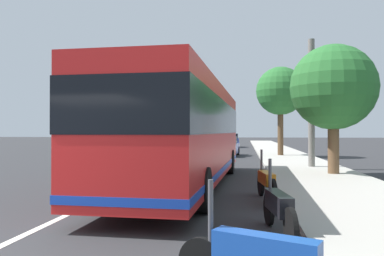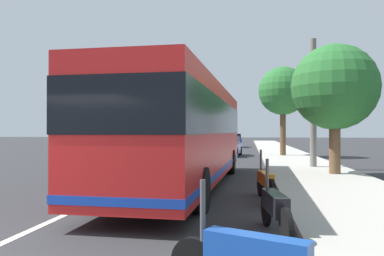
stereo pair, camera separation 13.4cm
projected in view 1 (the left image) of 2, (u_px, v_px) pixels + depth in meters
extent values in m
cube|color=#B2ADA3|center=(324.00, 180.00, 13.39)|extent=(110.00, 3.60, 0.14)
cube|color=silver|center=(144.00, 179.00, 14.29)|extent=(110.00, 0.16, 0.01)
cube|color=red|center=(187.00, 132.00, 12.33)|extent=(12.27, 2.87, 2.84)
cube|color=black|center=(187.00, 117.00, 12.34)|extent=(12.31, 2.91, 1.02)
cube|color=#193FB2|center=(187.00, 168.00, 12.32)|extent=(12.30, 2.90, 0.16)
cylinder|color=black|center=(179.00, 161.00, 16.36)|extent=(1.01, 0.34, 1.00)
cylinder|color=black|center=(230.00, 162.00, 15.97)|extent=(1.01, 0.34, 1.00)
cylinder|color=black|center=(107.00, 187.00, 8.68)|extent=(1.01, 0.34, 1.00)
cylinder|color=black|center=(203.00, 190.00, 8.29)|extent=(1.01, 0.34, 1.00)
cube|color=#1947A5|center=(265.00, 252.00, 3.88)|extent=(0.67, 1.11, 0.36)
cylinder|color=#4C4C51|center=(211.00, 211.00, 4.21)|extent=(0.06, 0.06, 0.70)
cylinder|color=black|center=(269.00, 208.00, 7.22)|extent=(0.64, 0.18, 0.64)
cylinder|color=black|center=(291.00, 229.00, 5.69)|extent=(0.64, 0.18, 0.64)
cube|color=black|center=(278.00, 203.00, 6.46)|extent=(1.17, 0.41, 0.33)
cylinder|color=#4C4C51|center=(270.00, 177.00, 7.11)|extent=(0.06, 0.06, 0.70)
cylinder|color=black|center=(261.00, 184.00, 10.54)|extent=(0.67, 0.17, 0.66)
cylinder|color=black|center=(273.00, 193.00, 8.98)|extent=(0.67, 0.17, 0.66)
cube|color=orange|center=(266.00, 178.00, 9.76)|extent=(1.19, 0.40, 0.31)
cylinder|color=#4C4C51|center=(262.00, 162.00, 10.43)|extent=(0.06, 0.06, 0.70)
cube|color=navy|center=(230.00, 142.00, 42.89)|extent=(3.98, 1.98, 0.84)
cube|color=black|center=(230.00, 136.00, 42.94)|extent=(1.97, 1.76, 0.52)
cylinder|color=black|center=(223.00, 144.00, 44.26)|extent=(0.65, 0.24, 0.64)
cylinder|color=black|center=(238.00, 144.00, 44.09)|extent=(0.65, 0.24, 0.64)
cylinder|color=black|center=(222.00, 145.00, 41.69)|extent=(0.65, 0.24, 0.64)
cylinder|color=black|center=(238.00, 145.00, 41.51)|extent=(0.65, 0.24, 0.64)
cube|color=navy|center=(224.00, 148.00, 27.68)|extent=(4.26, 2.19, 0.74)
cube|color=black|center=(224.00, 140.00, 27.77)|extent=(1.99, 1.87, 0.50)
cylinder|color=black|center=(215.00, 150.00, 29.19)|extent=(0.66, 0.27, 0.64)
cylinder|color=black|center=(238.00, 151.00, 28.83)|extent=(0.66, 0.27, 0.64)
cylinder|color=black|center=(209.00, 152.00, 26.53)|extent=(0.66, 0.27, 0.64)
cylinder|color=black|center=(234.00, 153.00, 26.17)|extent=(0.66, 0.27, 0.64)
cylinder|color=brown|center=(333.00, 145.00, 14.84)|extent=(0.42, 0.42, 2.51)
sphere|color=#286B2D|center=(333.00, 87.00, 14.86)|extent=(3.33, 3.33, 3.33)
cylinder|color=brown|center=(280.00, 131.00, 26.37)|extent=(0.39, 0.39, 3.59)
sphere|color=#286B2D|center=(280.00, 91.00, 26.40)|extent=(3.34, 3.34, 3.34)
cylinder|color=slate|center=(311.00, 104.00, 17.81)|extent=(0.30, 0.30, 6.10)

